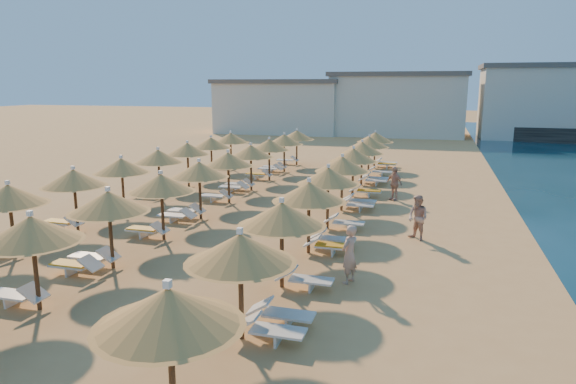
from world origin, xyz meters
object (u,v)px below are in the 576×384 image
(beachgoer_b, at_px, (418,218))
(beachgoer_c, at_px, (394,183))
(beachgoer_a, at_px, (349,254))
(parasol_row_east, at_px, (328,177))
(parasol_row_west, at_px, (199,171))

(beachgoer_b, bearing_deg, beachgoer_c, 142.95)
(beachgoer_a, bearing_deg, beachgoer_b, -178.25)
(parasol_row_east, distance_m, beachgoer_c, 6.75)
(beachgoer_a, xyz_separation_m, beachgoer_b, (1.81, 5.11, -0.03))
(beachgoer_c, bearing_deg, beachgoer_a, -51.57)
(parasol_row_west, xyz_separation_m, beachgoer_a, (7.62, -5.69, -1.28))
(parasol_row_east, height_order, beachgoer_c, parasol_row_east)
(parasol_row_east, relative_size, beachgoer_a, 19.66)
(parasol_row_west, relative_size, beachgoer_b, 20.23)
(beachgoer_b, bearing_deg, beachgoer_a, -68.56)
(parasol_row_west, height_order, beachgoer_c, parasol_row_west)
(parasol_row_east, relative_size, beachgoer_b, 20.23)
(beachgoer_a, relative_size, beachgoer_c, 1.02)
(beachgoer_c, bearing_deg, parasol_row_west, -101.80)
(parasol_row_east, bearing_deg, parasol_row_west, 180.00)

